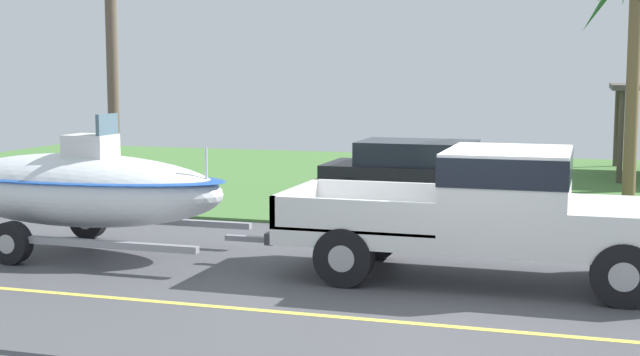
{
  "coord_description": "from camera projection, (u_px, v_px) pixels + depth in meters",
  "views": [
    {
      "loc": [
        1.64,
        -11.48,
        2.87
      ],
      "look_at": [
        -2.22,
        1.05,
        1.28
      ],
      "focal_mm": 49.47,
      "sensor_mm": 36.0,
      "label": 1
    }
  ],
  "objects": [
    {
      "name": "ground",
      "position": [
        511.0,
        201.0,
        19.67
      ],
      "size": [
        36.0,
        22.0,
        0.11
      ],
      "color": "#4C4C51"
    },
    {
      "name": "pickup_truck_towing",
      "position": [
        505.0,
        208.0,
        11.98
      ],
      "size": [
        5.62,
        2.1,
        1.82
      ],
      "color": "silver",
      "rests_on": "ground"
    },
    {
      "name": "boat_on_trailer",
      "position": [
        77.0,
        189.0,
        13.93
      ],
      "size": [
        6.18,
        2.36,
        2.21
      ],
      "color": "gray",
      "rests_on": "ground"
    },
    {
      "name": "parked_sedan_near",
      "position": [
        425.0,
        174.0,
        18.88
      ],
      "size": [
        4.38,
        1.9,
        1.38
      ],
      "color": "black",
      "rests_on": "ground"
    },
    {
      "name": "utility_pole",
      "position": [
        111.0,
        15.0,
        18.18
      ],
      "size": [
        0.24,
        1.8,
        7.72
      ],
      "color": "brown",
      "rests_on": "ground"
    }
  ]
}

